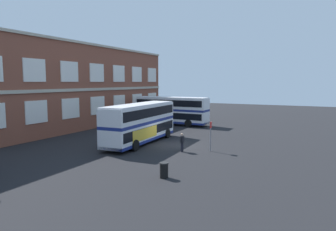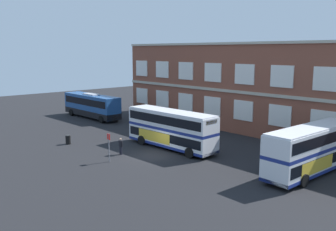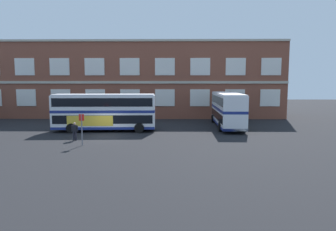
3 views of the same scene
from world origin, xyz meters
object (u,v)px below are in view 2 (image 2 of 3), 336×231
(double_decker_middle, at_px, (312,149))
(bus_stand_flag, at_px, (109,145))
(station_litter_bin, at_px, (68,140))
(touring_coach, at_px, (92,106))
(double_decker_near, at_px, (171,129))
(waiting_passenger, at_px, (121,145))

(double_decker_middle, xyz_separation_m, bus_stand_flag, (-14.27, -10.84, -0.51))
(bus_stand_flag, distance_m, station_litter_bin, 8.80)
(touring_coach, bearing_deg, double_decker_middle, 0.35)
(double_decker_near, height_order, double_decker_middle, same)
(touring_coach, distance_m, station_litter_bin, 16.31)
(double_decker_middle, height_order, bus_stand_flag, double_decker_middle)
(double_decker_middle, relative_size, waiting_passenger, 6.50)
(double_decker_middle, height_order, touring_coach, double_decker_middle)
(touring_coach, bearing_deg, double_decker_near, -8.02)
(touring_coach, bearing_deg, station_litter_bin, -39.68)
(double_decker_middle, bearing_deg, bus_stand_flag, -142.78)
(waiting_passenger, bearing_deg, station_litter_bin, -165.00)
(double_decker_near, xyz_separation_m, double_decker_middle, (13.99, 3.25, 0.00))
(waiting_passenger, bearing_deg, bus_stand_flag, -59.12)
(double_decker_near, height_order, station_litter_bin, double_decker_near)
(bus_stand_flag, bearing_deg, touring_coach, 153.42)
(double_decker_middle, xyz_separation_m, station_litter_bin, (-23.00, -10.59, -1.63))
(touring_coach, relative_size, station_litter_bin, 11.72)
(touring_coach, height_order, bus_stand_flag, touring_coach)
(double_decker_middle, xyz_separation_m, touring_coach, (-35.50, -0.22, -0.24))
(double_decker_near, relative_size, bus_stand_flag, 4.11)
(double_decker_near, relative_size, double_decker_middle, 1.00)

